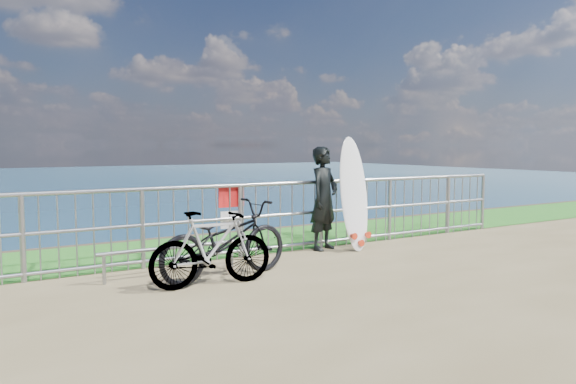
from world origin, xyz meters
TOP-DOWN VIEW (x-y plane):
  - grass_strip at (0.00, 2.70)m, footprint 120.00×120.00m
  - railing at (0.01, 1.60)m, footprint 10.06×0.10m
  - surfer at (0.95, 1.45)m, footprint 0.72×0.61m
  - surfboard at (1.35, 1.17)m, footprint 0.54×0.49m
  - bicycle_near at (-1.28, 0.49)m, footprint 1.96×0.95m
  - bicycle_far at (-1.59, 0.21)m, footprint 1.57×0.55m
  - bike_rack at (-1.82, 0.97)m, footprint 1.93×0.05m

SIDE VIEW (x-z plane):
  - grass_strip at x=0.00m, z-range 0.01..0.01m
  - bike_rack at x=-1.82m, z-range 0.13..0.53m
  - bicycle_far at x=-1.59m, z-range 0.00..0.92m
  - bicycle_near at x=-1.28m, z-range 0.00..0.99m
  - railing at x=0.01m, z-range 0.01..1.14m
  - surfer at x=0.95m, z-range 0.00..1.68m
  - surfboard at x=1.35m, z-range -0.07..1.78m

